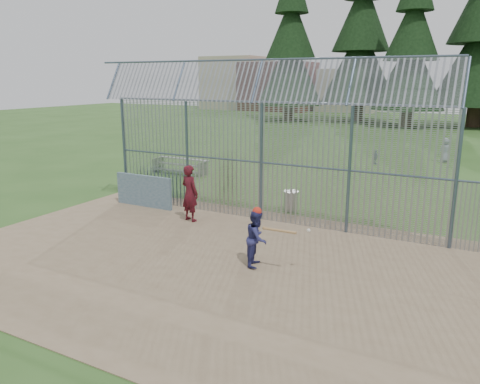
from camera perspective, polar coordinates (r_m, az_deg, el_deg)
The scene contains 13 objects.
ground at distance 13.31m, azimuth -4.11°, elevation -7.26°, with size 120.00×120.00×0.00m, color #2D511E.
dirt_infield at distance 12.92m, azimuth -5.31°, elevation -7.90°, with size 14.00×10.00×0.02m, color #756047.
dugout_wall at distance 17.99m, azimuth -11.63°, elevation 0.14°, with size 2.50×0.12×1.20m, color #38566B.
batter at distance 12.07m, azimuth 2.07°, elevation -5.65°, with size 0.72×0.56×1.47m, color navy.
onlooker at distance 15.85m, azimuth -6.14°, elevation -0.13°, with size 0.70×0.46×1.92m, color maroon.
bg_kid_standing at distance 29.53m, azimuth 23.72°, elevation 4.68°, with size 0.69×0.45×1.41m, color gray.
bg_kid_seated at distance 27.52m, azimuth 16.20°, elevation 4.11°, with size 0.49×0.20×0.83m, color slate.
batting_gear at distance 11.76m, azimuth 2.93°, elevation -3.02°, with size 1.52×0.32×0.52m.
trash_can at distance 17.24m, azimuth 6.22°, elevation -1.07°, with size 0.56×0.56×0.82m.
bleacher at distance 24.12m, azimuth -7.34°, elevation 3.23°, with size 3.00×0.95×0.72m.
backstop_fence at distance 14.93m, azimuth 8.78°, elevation 4.32°, with size 20.09×0.81×5.30m.
conifer_row at distance 52.55m, azimuth 24.28°, elevation 19.23°, with size 38.48×12.26×20.20m.
distant_buildings at distance 73.34m, azimuth 4.31°, elevation 12.79°, with size 26.50×10.50×8.00m.
Camera 1 is at (6.70, -10.47, 4.76)m, focal length 35.00 mm.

